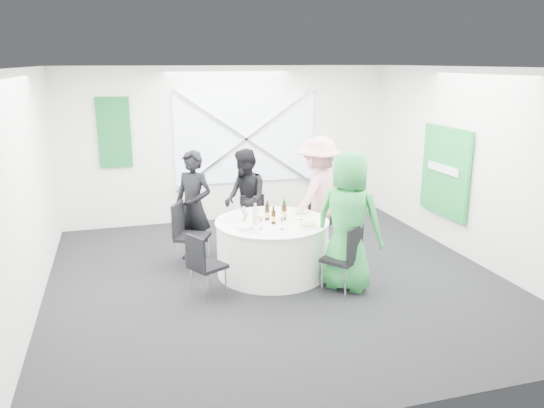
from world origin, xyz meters
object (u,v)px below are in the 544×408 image
object	(u,v)px
chair_back_left	(186,230)
chair_front_right	(346,254)
chair_front_left	(203,262)
clear_water_bottle	(255,216)
person_man_back_left	(194,206)
chair_back_right	(316,216)
person_woman_green	(348,221)
banquet_table	(272,247)
chair_back	(254,219)
person_woman_pink	(318,196)
green_water_bottle	(284,209)
person_man_back	(245,199)

from	to	relation	value
chair_back_left	chair_front_right	bearing A→B (deg)	-102.17
chair_front_left	clear_water_bottle	distance (m)	1.01
chair_front_right	person_man_back_left	size ratio (longest dim) A/B	0.54
chair_back_right	person_woman_green	size ratio (longest dim) A/B	0.54
banquet_table	person_woman_green	distance (m)	1.21
chair_back	person_woman_pink	distance (m)	1.06
chair_back	person_woman_pink	xyz separation A→B (m)	(0.89, -0.43, 0.40)
chair_front_left	person_man_back_left	size ratio (longest dim) A/B	0.51
person_woman_pink	green_water_bottle	distance (m)	0.81
banquet_table	chair_back	size ratio (longest dim) A/B	1.82
chair_front_right	person_woman_pink	bearing A→B (deg)	-135.74
banquet_table	green_water_bottle	bearing A→B (deg)	31.07
person_woman_pink	chair_front_right	bearing A→B (deg)	50.16
person_woman_green	clear_water_bottle	world-z (taller)	person_woman_green
chair_back_right	person_man_back	distance (m)	1.12
clear_water_bottle	person_man_back_left	bearing A→B (deg)	127.73
person_woman_green	clear_water_bottle	size ratio (longest dim) A/B	6.31
chair_back	chair_back_right	bearing A→B (deg)	-22.17
chair_back_left	chair_front_left	xyz separation A→B (m)	(0.06, -1.10, -0.07)
chair_back_left	chair_back_right	bearing A→B (deg)	-61.00
chair_front_left	person_woman_pink	size ratio (longest dim) A/B	0.47
person_man_back_left	green_water_bottle	bearing A→B (deg)	10.19
person_woman_pink	banquet_table	bearing A→B (deg)	-0.00
chair_back_right	person_woman_green	distance (m)	1.44
banquet_table	chair_front_left	distance (m)	1.20
chair_back	person_man_back	size ratio (longest dim) A/B	0.54
chair_back_right	person_woman_pink	xyz separation A→B (m)	(0.01, -0.06, 0.33)
banquet_table	chair_front_left	xyz separation A→B (m)	(-1.05, -0.56, 0.11)
chair_back	chair_back_right	distance (m)	0.95
chair_back	person_man_back	xyz separation A→B (m)	(-0.11, 0.12, 0.29)
chair_back_right	clear_water_bottle	world-z (taller)	clear_water_bottle
person_man_back_left	person_man_back	world-z (taller)	person_man_back_left
person_man_back_left	person_man_back	size ratio (longest dim) A/B	1.04
person_man_back	green_water_bottle	world-z (taller)	person_man_back
chair_back_right	person_man_back	world-z (taller)	person_man_back
chair_back_right	chair_front_right	xyz separation A→B (m)	(-0.17, -1.54, -0.05)
banquet_table	person_man_back	bearing A→B (deg)	95.34
chair_front_left	person_woman_pink	bearing A→B (deg)	-87.64
chair_back	chair_front_right	world-z (taller)	chair_front_right
chair_back	person_man_back	distance (m)	0.33
chair_back_right	clear_water_bottle	size ratio (longest dim) A/B	3.39
chair_back	clear_water_bottle	world-z (taller)	clear_water_bottle
person_man_back	person_woman_pink	bearing A→B (deg)	55.99
person_man_back	person_woman_green	xyz separation A→B (m)	(0.90, -1.88, 0.12)
banquet_table	clear_water_bottle	xyz separation A→B (m)	(-0.25, -0.07, 0.49)
person_man_back_left	person_man_back	bearing A→B (deg)	60.42
person_woman_green	person_man_back_left	bearing A→B (deg)	1.28
chair_front_left	person_man_back_left	xyz separation A→B (m)	(0.10, 1.39, 0.33)
chair_front_right	person_man_back	distance (m)	2.20
banquet_table	chair_front_right	bearing A→B (deg)	-51.03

